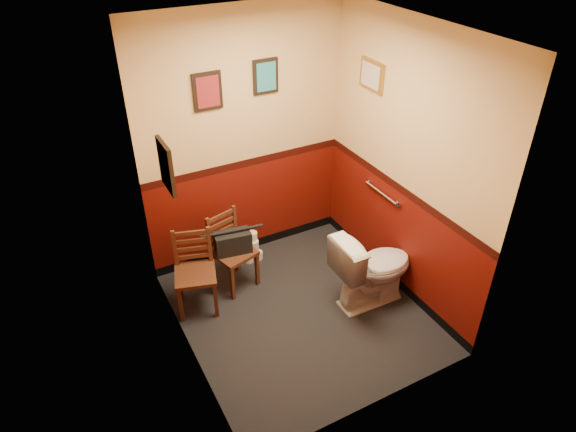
{
  "coord_description": "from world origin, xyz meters",
  "views": [
    {
      "loc": [
        -1.85,
        -3.23,
        3.58
      ],
      "look_at": [
        0.0,
        0.25,
        1.0
      ],
      "focal_mm": 32.0,
      "sensor_mm": 36.0,
      "label": 1
    }
  ],
  "objects": [
    {
      "name": "tp_stack",
      "position": [
        -0.05,
        0.97,
        0.16
      ],
      "size": [
        0.22,
        0.13,
        0.38
      ],
      "color": "silver",
      "rests_on": "floor"
    },
    {
      "name": "framed_print_back_a",
      "position": [
        -0.35,
        1.18,
        1.95
      ],
      "size": [
        0.28,
        0.04,
        0.36
      ],
      "color": "black",
      "rests_on": "wall_back"
    },
    {
      "name": "grab_bar",
      "position": [
        1.07,
        0.25,
        0.95
      ],
      "size": [
        0.05,
        0.56,
        0.06
      ],
      "color": "silver",
      "rests_on": "wall_right"
    },
    {
      "name": "framed_print_right",
      "position": [
        1.08,
        0.6,
        2.05
      ],
      "size": [
        0.04,
        0.34,
        0.28
      ],
      "color": "olive",
      "rests_on": "wall_right"
    },
    {
      "name": "wall_front",
      "position": [
        0.0,
        -1.2,
        1.35
      ],
      "size": [
        2.2,
        0.0,
        2.7
      ],
      "primitive_type": "cube",
      "rotation": [
        -1.57,
        0.0,
        0.0
      ],
      "color": "#560D07",
      "rests_on": "ground"
    },
    {
      "name": "framed_print_back_b",
      "position": [
        0.25,
        1.18,
        2.0
      ],
      "size": [
        0.26,
        0.04,
        0.34
      ],
      "color": "black",
      "rests_on": "wall_back"
    },
    {
      "name": "ceiling",
      "position": [
        0.0,
        0.0,
        2.7
      ],
      "size": [
        2.2,
        2.4,
        0.0
      ],
      "primitive_type": "cube",
      "rotation": [
        3.14,
        0.0,
        0.0
      ],
      "color": "silver",
      "rests_on": "ground"
    },
    {
      "name": "wall_right",
      "position": [
        1.1,
        0.0,
        1.35
      ],
      "size": [
        0.0,
        2.4,
        2.7
      ],
      "primitive_type": "cube",
      "rotation": [
        1.57,
        0.0,
        -1.57
      ],
      "color": "#560D07",
      "rests_on": "ground"
    },
    {
      "name": "handbag",
      "position": [
        -0.39,
        0.7,
        0.55
      ],
      "size": [
        0.38,
        0.23,
        0.26
      ],
      "rotation": [
        0.0,
        0.0,
        -0.15
      ],
      "color": "black",
      "rests_on": "chair_right"
    },
    {
      "name": "framed_print_left",
      "position": [
        -1.08,
        0.1,
        1.85
      ],
      "size": [
        0.04,
        0.3,
        0.38
      ],
      "color": "black",
      "rests_on": "wall_left"
    },
    {
      "name": "toilet_brush",
      "position": [
        0.94,
        0.0,
        0.06
      ],
      "size": [
        0.11,
        0.11,
        0.39
      ],
      "color": "silver",
      "rests_on": "floor"
    },
    {
      "name": "toilet",
      "position": [
        0.72,
        -0.16,
        0.4
      ],
      "size": [
        0.83,
        0.47,
        0.81
      ],
      "primitive_type": "imported",
      "rotation": [
        0.0,
        0.0,
        1.56
      ],
      "color": "white",
      "rests_on": "floor"
    },
    {
      "name": "wall_left",
      "position": [
        -1.1,
        0.0,
        1.35
      ],
      "size": [
        0.0,
        2.4,
        2.7
      ],
      "primitive_type": "cube",
      "rotation": [
        1.57,
        0.0,
        1.57
      ],
      "color": "#560D07",
      "rests_on": "ground"
    },
    {
      "name": "chair_right",
      "position": [
        -0.4,
        0.74,
        0.41
      ],
      "size": [
        0.48,
        0.48,
        0.82
      ],
      "rotation": [
        0.0,
        0.0,
        0.28
      ],
      "color": "#512A18",
      "rests_on": "floor"
    },
    {
      "name": "wall_back",
      "position": [
        0.0,
        1.2,
        1.35
      ],
      "size": [
        2.2,
        0.0,
        2.7
      ],
      "primitive_type": "cube",
      "rotation": [
        1.57,
        0.0,
        0.0
      ],
      "color": "#560D07",
      "rests_on": "ground"
    },
    {
      "name": "chair_left",
      "position": [
        -0.84,
        0.59,
        0.42
      ],
      "size": [
        0.48,
        0.48,
        0.83
      ],
      "rotation": [
        0.0,
        0.0,
        -0.29
      ],
      "color": "#512A18",
      "rests_on": "floor"
    },
    {
      "name": "floor",
      "position": [
        0.0,
        0.0,
        0.0
      ],
      "size": [
        2.2,
        2.4,
        0.0
      ],
      "primitive_type": "cube",
      "color": "black",
      "rests_on": "ground"
    }
  ]
}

